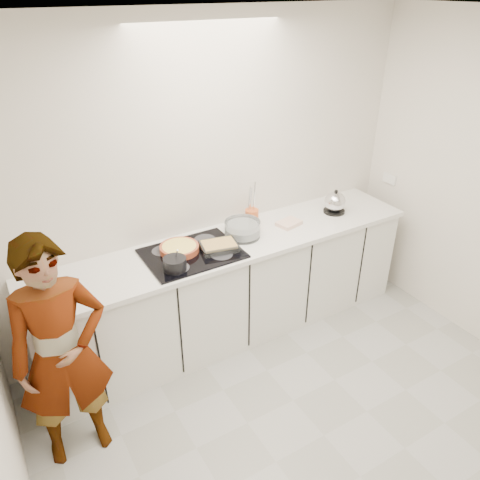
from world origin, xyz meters
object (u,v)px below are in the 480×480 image
baking_dish (219,246)px  mixing_bowl (242,230)px  saucepan (175,264)px  utensil_crock (252,217)px  kettle (335,203)px  hob (192,253)px  tart_dish (179,248)px  cook (62,355)px

baking_dish → mixing_bowl: 0.30m
saucepan → utensil_crock: size_ratio=1.24×
kettle → utensil_crock: bearing=167.8°
hob → baking_dish: size_ratio=2.29×
saucepan → kettle: size_ratio=0.80×
tart_dish → cook: 1.17m
cook → tart_dish: bearing=28.8°
baking_dish → cook: 1.37m
tart_dish → cook: cook is taller
mixing_bowl → kettle: (0.94, -0.03, 0.03)m
saucepan → hob: bearing=36.4°
utensil_crock → hob: bearing=-164.1°
hob → tart_dish: bearing=136.8°
tart_dish → kettle: (1.49, -0.05, 0.05)m
tart_dish → cook: bearing=-151.7°
saucepan → cook: bearing=-159.7°
tart_dish → saucepan: saucepan is taller
baking_dish → kettle: size_ratio=1.44×
mixing_bowl → tart_dish: bearing=177.9°
hob → cook: size_ratio=0.46×
tart_dish → utensil_crock: 0.73m
baking_dish → utensil_crock: utensil_crock is taller
kettle → utensil_crock: kettle is taller
mixing_bowl → hob: bearing=-174.1°
kettle → saucepan: bearing=-174.0°
kettle → mixing_bowl: bearing=178.2°
hob → tart_dish: (-0.07, 0.07, 0.03)m
mixing_bowl → cook: bearing=-161.4°
kettle → cook: (-2.51, -0.50, -0.21)m
tart_dish → mixing_bowl: size_ratio=0.93×
mixing_bowl → utensil_crock: 0.22m
saucepan → utensil_crock: (0.86, 0.34, 0.01)m
baking_dish → tart_dish: bearing=155.0°
utensil_crock → cook: (-1.74, -0.66, -0.19)m
tart_dish → kettle: bearing=-1.9°
hob → utensil_crock: size_ratio=5.06×
mixing_bowl → kettle: size_ratio=1.66×
tart_dish → baking_dish: size_ratio=1.08×
saucepan → tart_dish: bearing=59.0°
hob → kettle: bearing=0.8°
hob → utensil_crock: (0.65, 0.19, 0.06)m
baking_dish → kettle: 1.22m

